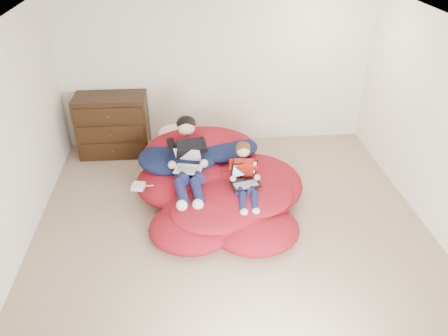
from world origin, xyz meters
The scene contains 9 objects.
room_shell centered at (0.00, 0.00, 0.22)m, with size 5.10×5.10×2.77m.
dresser centered at (-1.70, 2.21, 0.50)m, with size 1.12×0.63×1.00m.
beanbag_pile centered at (-0.14, 0.67, 0.26)m, with size 2.33×2.41×0.86m.
cream_pillow centered at (-0.73, 1.58, 0.62)m, with size 0.44×0.28×0.28m, color silver.
older_boy centered at (-0.52, 0.77, 0.69)m, with size 0.43×1.27×0.76m.
younger_boy centered at (0.20, 0.41, 0.60)m, with size 0.30×0.90×0.61m.
laptop_white centered at (-0.52, 0.67, 0.64)m, with size 0.40×0.44×0.24m.
laptop_black centered at (0.20, 0.37, 0.56)m, with size 0.41×0.39×0.26m.
power_adapter centered at (-1.18, 0.50, 0.42)m, with size 0.16×0.16×0.06m, color silver.
Camera 1 is at (-0.51, -4.29, 3.58)m, focal length 35.00 mm.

